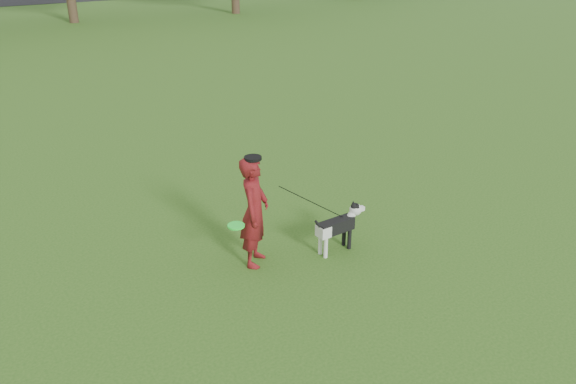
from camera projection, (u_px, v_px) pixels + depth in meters
ground at (315, 265)px, 7.91m from camera, size 120.00×120.00×0.00m
man at (254, 212)px, 7.65m from camera, size 0.68×0.68×1.59m
dog at (339, 224)px, 8.11m from camera, size 0.93×0.19×0.71m
man_held_items at (313, 203)px, 7.91m from camera, size 1.80×0.52×1.13m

